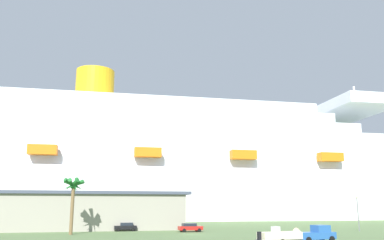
% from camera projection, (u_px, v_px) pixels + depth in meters
% --- Properties ---
extents(ground_plane, '(600.00, 600.00, 0.00)m').
position_uv_depth(ground_plane, '(170.00, 226.00, 97.98)').
color(ground_plane, '#567042').
extents(cruise_ship, '(256.68, 43.37, 58.79)m').
position_uv_depth(cruise_ship, '(187.00, 172.00, 142.57)').
color(cruise_ship, white).
rests_on(cruise_ship, ground_plane).
extents(terminal_building, '(54.84, 28.70, 7.54)m').
position_uv_depth(terminal_building, '(56.00, 210.00, 86.98)').
color(terminal_building, gray).
rests_on(terminal_building, ground_plane).
extents(pickup_truck, '(5.88, 3.11, 2.20)m').
position_uv_depth(pickup_truck, '(316.00, 234.00, 54.77)').
color(pickup_truck, '#2659A5').
rests_on(pickup_truck, ground_plane).
extents(small_boat_on_trailer, '(7.86, 3.23, 2.15)m').
position_uv_depth(small_boat_on_trailer, '(284.00, 236.00, 52.94)').
color(small_boat_on_trailer, '#595960').
rests_on(small_boat_on_trailer, ground_plane).
extents(palm_tree, '(3.68, 3.56, 9.62)m').
position_uv_depth(palm_tree, '(73.00, 189.00, 69.84)').
color(palm_tree, brown).
rests_on(palm_tree, ground_plane).
extents(street_lamp, '(0.56, 0.56, 6.69)m').
position_uv_depth(street_lamp, '(358.00, 207.00, 78.27)').
color(street_lamp, slate).
rests_on(street_lamp, ground_plane).
extents(parked_car_silver_sedan, '(4.76, 2.69, 1.58)m').
position_uv_depth(parked_car_silver_sedan, '(158.00, 225.00, 85.48)').
color(parked_car_silver_sedan, silver).
rests_on(parked_car_silver_sedan, ground_plane).
extents(parked_car_black_coupe, '(4.39, 2.48, 1.58)m').
position_uv_depth(parked_car_black_coupe, '(125.00, 227.00, 77.90)').
color(parked_car_black_coupe, black).
rests_on(parked_car_black_coupe, ground_plane).
extents(parked_car_red_hatchback, '(4.56, 2.49, 1.58)m').
position_uv_depth(parked_car_red_hatchback, '(190.00, 227.00, 75.60)').
color(parked_car_red_hatchback, red).
rests_on(parked_car_red_hatchback, ground_plane).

